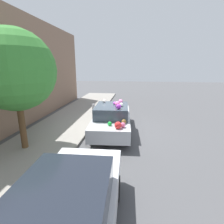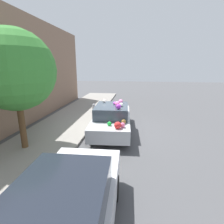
# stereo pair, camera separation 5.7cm
# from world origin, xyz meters

# --- Properties ---
(ground_plane) EXTENTS (60.00, 60.00, 0.00)m
(ground_plane) POSITION_xyz_m (0.00, 0.00, 0.00)
(ground_plane) COLOR #4C4C4F
(sidewalk_curb) EXTENTS (24.00, 3.20, 0.12)m
(sidewalk_curb) POSITION_xyz_m (0.00, 2.70, 0.06)
(sidewalk_curb) COLOR gray
(sidewalk_curb) RESTS_ON ground
(building_facade) EXTENTS (18.00, 1.20, 6.12)m
(building_facade) POSITION_xyz_m (0.01, 4.93, 3.03)
(building_facade) COLOR #846651
(building_facade) RESTS_ON ground
(street_tree) EXTENTS (2.96, 2.96, 4.51)m
(street_tree) POSITION_xyz_m (-2.51, 3.14, 3.15)
(street_tree) COLOR brown
(street_tree) RESTS_ON sidewalk_curb
(fire_hydrant) EXTENTS (0.20, 0.20, 0.70)m
(fire_hydrant) POSITION_xyz_m (2.87, 1.58, 0.46)
(fire_hydrant) COLOR #B2B2B7
(fire_hydrant) RESTS_ON sidewalk_curb
(art_car) EXTENTS (4.67, 2.05, 1.68)m
(art_car) POSITION_xyz_m (-0.04, -0.09, 0.73)
(art_car) COLOR #B7BABF
(art_car) RESTS_ON ground
(parked_car_plain) EXTENTS (4.03, 1.87, 1.49)m
(parked_car_plain) POSITION_xyz_m (-6.02, -0.07, 0.76)
(parked_car_plain) COLOR silver
(parked_car_plain) RESTS_ON ground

